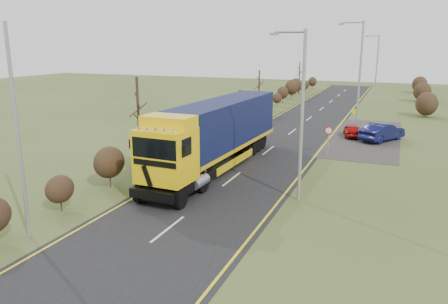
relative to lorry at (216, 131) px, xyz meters
name	(u,v)px	position (x,y,z in m)	size (l,w,h in m)	color
ground	(205,200)	(1.80, -5.79, -2.56)	(160.00, 160.00, 0.00)	#3E4B20
road	(261,156)	(1.80, 4.21, -2.55)	(8.00, 120.00, 0.02)	black
layby	(364,137)	(8.30, 14.21, -2.55)	(6.00, 18.00, 0.02)	#2D2B28
lane_markings	(260,157)	(1.80, 3.90, -2.53)	(7.52, 116.00, 0.01)	gold
hedgerow	(175,134)	(-4.19, 2.10, -0.94)	(2.24, 102.04, 6.05)	black
lorry	(216,131)	(0.00, 0.00, 0.00)	(3.26, 16.29, 4.51)	black
car_red_hatchback	(352,130)	(7.25, 14.02, -1.98)	(1.36, 3.38, 1.15)	#A50908
car_blue_sedan	(382,132)	(9.79, 13.21, -1.79)	(1.63, 4.67, 1.54)	#090B35
streetlight_near	(300,110)	(6.29, -3.90, 2.28)	(1.87, 0.18, 8.80)	#989A9E
streetlight_mid	(358,75)	(7.47, 13.36, 2.95)	(2.11, 0.20, 9.96)	#989A9E
streetlight_far	(376,66)	(7.48, 38.83, 2.56)	(1.97, 0.19, 9.28)	#989A9E
left_pole	(18,135)	(-3.40, -12.67, 1.91)	(0.16, 0.16, 8.93)	#989A9E
speed_sign	(328,135)	(6.30, 6.35, -1.03)	(0.61, 0.10, 2.20)	#989A9E
warning_board	(354,115)	(6.77, 19.84, -1.52)	(0.66, 0.11, 1.73)	#989A9E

